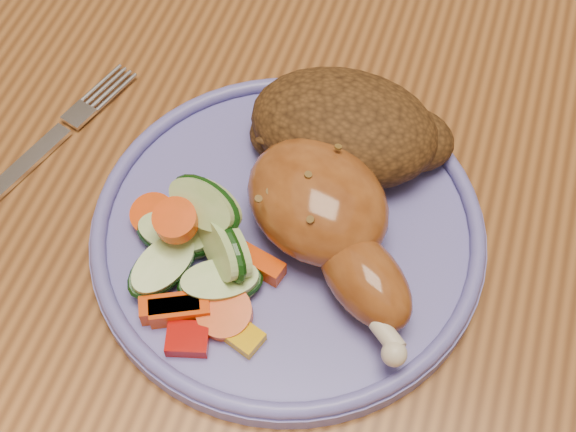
{
  "coord_description": "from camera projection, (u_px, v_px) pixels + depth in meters",
  "views": [
    {
      "loc": [
        0.05,
        -0.31,
        1.19
      ],
      "look_at": [
        -0.03,
        -0.05,
        0.78
      ],
      "focal_mm": 50.0,
      "sensor_mm": 36.0,
      "label": 1
    }
  ],
  "objects": [
    {
      "name": "vegetable_pile",
      "position": [
        197.0,
        255.0,
        0.48
      ],
      "size": [
        0.11,
        0.11,
        0.06
      ],
      "color": "#A50A05",
      "rests_on": "plate"
    },
    {
      "name": "rice_pilaf",
      "position": [
        348.0,
        129.0,
        0.52
      ],
      "size": [
        0.13,
        0.09,
        0.05
      ],
      "color": "#4B2C12",
      "rests_on": "plate"
    },
    {
      "name": "plate_rim",
      "position": [
        288.0,
        225.0,
        0.5
      ],
      "size": [
        0.25,
        0.25,
        0.01
      ],
      "primitive_type": "torus",
      "color": "#615CB0",
      "rests_on": "plate"
    },
    {
      "name": "plate",
      "position": [
        288.0,
        234.0,
        0.51
      ],
      "size": [
        0.25,
        0.25,
        0.01
      ],
      "primitive_type": "cylinder",
      "color": "#615CB0",
      "rests_on": "dining_table"
    },
    {
      "name": "dining_table",
      "position": [
        343.0,
        245.0,
        0.61
      ],
      "size": [
        0.9,
        1.4,
        0.75
      ],
      "color": "brown",
      "rests_on": "ground"
    },
    {
      "name": "chicken_leg",
      "position": [
        329.0,
        219.0,
        0.48
      ],
      "size": [
        0.14,
        0.15,
        0.05
      ],
      "color": "brown",
      "rests_on": "plate"
    },
    {
      "name": "fork",
      "position": [
        34.0,
        156.0,
        0.55
      ],
      "size": [
        0.06,
        0.15,
        0.0
      ],
      "color": "silver",
      "rests_on": "dining_table"
    }
  ]
}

